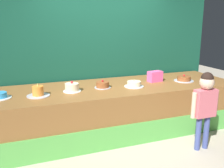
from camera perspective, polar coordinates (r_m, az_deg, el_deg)
ground_plane at (r=4.02m, az=4.42°, el=-13.71°), size 12.00×12.00×0.00m
stage_platform at (r=4.39m, az=0.99°, el=-5.51°), size 4.27×1.31×0.80m
curtain_backdrop at (r=4.86m, az=-2.25°, el=9.60°), size 4.58×0.08×2.99m
child_figure at (r=3.86m, az=20.38°, el=-3.55°), size 0.45×0.21×1.18m
pink_box at (r=4.64m, az=9.73°, el=1.72°), size 0.28×0.19×0.19m
donut at (r=5.16m, az=20.40°, el=1.41°), size 0.15×0.15×0.04m
cake_far_left at (r=3.92m, az=-24.05°, el=-2.45°), size 0.31×0.31×0.09m
cake_left at (r=3.84m, az=-16.43°, el=-1.72°), size 0.33×0.33×0.20m
cake_center_left at (r=3.98m, az=-9.07°, el=-0.79°), size 0.28×0.28×0.17m
cake_center_right at (r=4.15m, az=-2.15°, el=-0.20°), size 0.27×0.27×0.14m
cake_right at (r=4.24m, az=5.01°, el=-0.04°), size 0.33×0.33×0.13m
cake_far_right at (r=4.81m, az=15.99°, el=1.13°), size 0.36×0.36×0.13m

